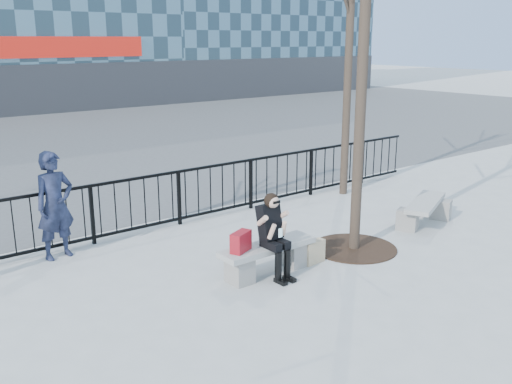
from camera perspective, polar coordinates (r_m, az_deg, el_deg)
ground at (r=9.11m, az=1.17°, el=-8.14°), size 120.00×120.00×0.00m
street_surface at (r=22.39m, az=-24.16°, el=4.54°), size 60.00×23.00×0.01m
railing at (r=11.27m, az=-8.57°, el=-0.73°), size 14.00×0.06×1.10m
tree_grate at (r=10.28m, az=9.76°, el=-5.54°), size 1.50×1.50×0.02m
bench_main at (r=9.00m, az=1.18°, el=-6.37°), size 1.65×0.46×0.49m
bench_second at (r=11.84m, az=16.55°, el=-1.69°), size 1.66×0.46×0.49m
seated_woman at (r=8.76m, az=1.86°, el=-4.43°), size 0.50×0.64×1.34m
handbag at (r=8.60m, az=-1.53°, el=-4.99°), size 0.41×0.31×0.31m
shopping_bag at (r=9.49m, az=5.80°, el=-5.99°), size 0.42×0.18×0.38m
standing_man at (r=10.05m, az=-19.46°, el=-1.26°), size 0.73×0.54×1.83m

